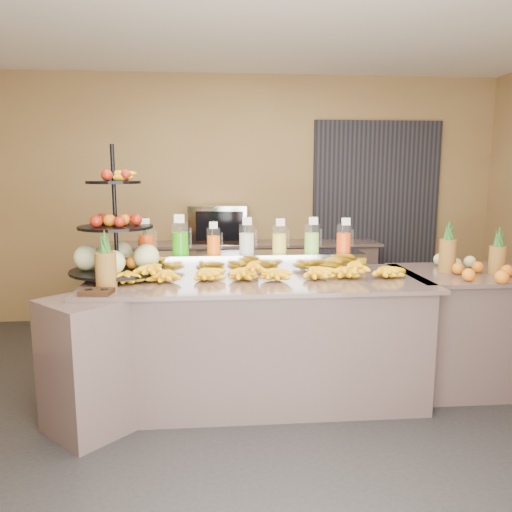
{
  "coord_description": "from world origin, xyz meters",
  "views": [
    {
      "loc": [
        -0.32,
        -3.31,
        1.7
      ],
      "look_at": [
        -0.01,
        0.3,
        1.1
      ],
      "focal_mm": 35.0,
      "sensor_mm": 36.0,
      "label": 1
    }
  ],
  "objects": [
    {
      "name": "ground",
      "position": [
        0.0,
        0.0,
        0.0
      ],
      "size": [
        6.0,
        6.0,
        0.0
      ],
      "primitive_type": "plane",
      "color": "black",
      "rests_on": "ground"
    },
    {
      "name": "room_envelope",
      "position": [
        0.19,
        0.79,
        1.88
      ],
      "size": [
        6.04,
        5.02,
        2.82
      ],
      "color": "brown",
      "rests_on": "ground"
    },
    {
      "name": "buffet_counter",
      "position": [
        -0.12,
        0.26,
        0.47
      ],
      "size": [
        2.75,
        1.25,
        0.93
      ],
      "color": "#856660",
      "rests_on": "ground"
    },
    {
      "name": "right_counter",
      "position": [
        1.7,
        0.4,
        0.47
      ],
      "size": [
        1.08,
        0.88,
        0.93
      ],
      "color": "#856660",
      "rests_on": "ground"
    },
    {
      "name": "back_ledge",
      "position": [
        0.0,
        2.25,
        0.47
      ],
      "size": [
        3.1,
        0.55,
        0.93
      ],
      "color": "#856660",
      "rests_on": "ground"
    },
    {
      "name": "pitcher_tray",
      "position": [
        -0.06,
        0.58,
        1.01
      ],
      "size": [
        1.85,
        0.3,
        0.15
      ],
      "primitive_type": "cube",
      "color": "gray",
      "rests_on": "buffet_counter"
    },
    {
      "name": "juice_pitcher_orange_a",
      "position": [
        -0.84,
        0.58,
        1.18
      ],
      "size": [
        0.12,
        0.13,
        0.29
      ],
      "color": "silver",
      "rests_on": "pitcher_tray"
    },
    {
      "name": "juice_pitcher_green",
      "position": [
        -0.58,
        0.58,
        1.19
      ],
      "size": [
        0.13,
        0.14,
        0.32
      ],
      "color": "silver",
      "rests_on": "pitcher_tray"
    },
    {
      "name": "juice_pitcher_orange_b",
      "position": [
        -0.32,
        0.58,
        1.17
      ],
      "size": [
        0.11,
        0.11,
        0.26
      ],
      "color": "silver",
      "rests_on": "pitcher_tray"
    },
    {
      "name": "juice_pitcher_milk",
      "position": [
        -0.06,
        0.58,
        1.18
      ],
      "size": [
        0.12,
        0.13,
        0.3
      ],
      "color": "silver",
      "rests_on": "pitcher_tray"
    },
    {
      "name": "juice_pitcher_lemon",
      "position": [
        0.2,
        0.58,
        1.18
      ],
      "size": [
        0.12,
        0.12,
        0.28
      ],
      "color": "silver",
      "rests_on": "pitcher_tray"
    },
    {
      "name": "juice_pitcher_lime",
      "position": [
        0.46,
        0.58,
        1.18
      ],
      "size": [
        0.12,
        0.13,
        0.29
      ],
      "color": "silver",
      "rests_on": "pitcher_tray"
    },
    {
      "name": "juice_pitcher_orange_c",
      "position": [
        0.72,
        0.58,
        1.18
      ],
      "size": [
        0.12,
        0.12,
        0.29
      ],
      "color": "silver",
      "rests_on": "pitcher_tray"
    },
    {
      "name": "banana_heap",
      "position": [
        0.01,
        0.29,
        1.0
      ],
      "size": [
        2.15,
        0.19,
        0.18
      ],
      "color": "yellow",
      "rests_on": "buffet_counter"
    },
    {
      "name": "fruit_stand",
      "position": [
        -0.99,
        0.42,
        1.18
      ],
      "size": [
        0.86,
        0.86,
        0.98
      ],
      "rotation": [
        0.0,
        0.0,
        0.27
      ],
      "color": "black",
      "rests_on": "buffet_counter"
    },
    {
      "name": "condiment_caddy",
      "position": [
        -1.08,
        -0.09,
        0.94
      ],
      "size": [
        0.22,
        0.17,
        0.03
      ],
      "primitive_type": "cube",
      "rotation": [
        0.0,
        0.0,
        -0.14
      ],
      "color": "black",
      "rests_on": "buffet_counter"
    },
    {
      "name": "pineapple_left_a",
      "position": [
        -1.05,
        0.1,
        1.08
      ],
      "size": [
        0.14,
        0.14,
        0.4
      ],
      "rotation": [
        0.0,
        0.0,
        0.02
      ],
      "color": "brown",
      "rests_on": "buffet_counter"
    },
    {
      "name": "pineapple_left_b",
      "position": [
        -0.86,
        0.71,
        1.08
      ],
      "size": [
        0.14,
        0.14,
        0.41
      ],
      "rotation": [
        0.0,
        0.0,
        -0.2
      ],
      "color": "brown",
      "rests_on": "buffet_counter"
    },
    {
      "name": "right_fruit_pile",
      "position": [
        1.68,
        0.27,
        1.01
      ],
      "size": [
        0.49,
        0.46,
        0.26
      ],
      "color": "brown",
      "rests_on": "right_counter"
    },
    {
      "name": "oven_warmer",
      "position": [
        -0.25,
        2.25,
        1.14
      ],
      "size": [
        0.68,
        0.51,
        0.42
      ],
      "primitive_type": "cube",
      "rotation": [
        0.0,
        0.0,
        -0.1
      ],
      "color": "gray",
      "rests_on": "back_ledge"
    }
  ]
}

